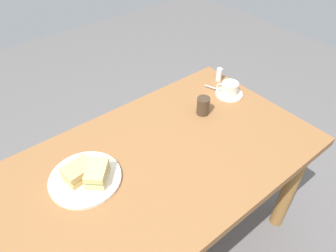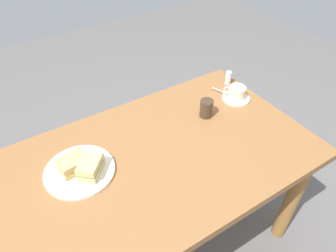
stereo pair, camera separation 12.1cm
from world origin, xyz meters
TOP-DOWN VIEW (x-y plane):
  - ground_plane at (0.00, 0.00)m, footprint 6.00×6.00m
  - dining_table at (0.00, 0.00)m, footprint 1.36×0.82m
  - sandwich_plate at (0.32, -0.09)m, footprint 0.29×0.29m
  - sandwich_front at (0.33, -0.11)m, footprint 0.12×0.10m
  - sandwich_back at (0.28, -0.05)m, footprint 0.13×0.14m
  - coffee_saucer at (-0.55, -0.13)m, footprint 0.14×0.14m
  - coffee_cup at (-0.55, -0.13)m, footprint 0.09×0.11m
  - spoon at (-0.53, -0.20)m, footprint 0.05×0.10m
  - salt_shaker at (-0.61, -0.27)m, footprint 0.03×0.03m
  - drinking_glass at (-0.34, -0.11)m, footprint 0.06×0.06m

SIDE VIEW (x-z plane):
  - ground_plane at x=0.00m, z-range 0.00..0.00m
  - dining_table at x=0.00m, z-range 0.25..0.95m
  - coffee_saucer at x=-0.55m, z-range 0.71..0.72m
  - sandwich_plate at x=0.32m, z-range 0.71..0.72m
  - spoon at x=-0.53m, z-range 0.72..0.72m
  - salt_shaker at x=-0.61m, z-range 0.71..0.78m
  - sandwich_front at x=0.33m, z-range 0.72..0.78m
  - coffee_cup at x=-0.55m, z-range 0.72..0.78m
  - drinking_glass at x=-0.34m, z-range 0.71..0.80m
  - sandwich_back at x=0.28m, z-range 0.72..0.78m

